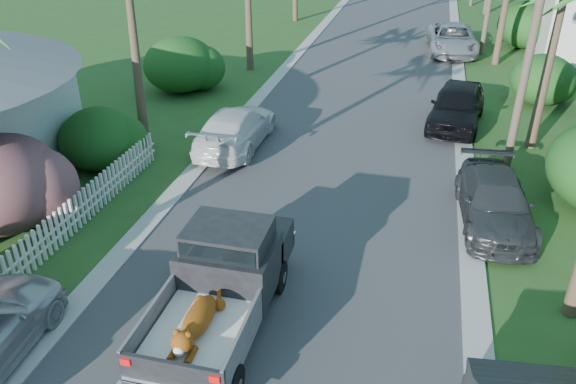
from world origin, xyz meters
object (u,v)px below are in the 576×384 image
(parked_car_rm, at_px, (495,202))
(parked_car_lf, at_px, (236,128))
(pickup_truck, at_px, (226,276))
(parked_car_rf, at_px, (457,106))
(parked_car_rd, at_px, (452,39))
(utility_pole_b, at_px, (535,26))

(parked_car_rm, bearing_deg, parked_car_lf, 154.68)
(parked_car_rm, xyz_separation_m, parked_car_lf, (-8.48, 3.25, 0.06))
(pickup_truck, relative_size, parked_car_rf, 1.10)
(parked_car_rm, height_order, parked_car_rd, parked_car_rd)
(parked_car_rm, bearing_deg, utility_pole_b, 74.53)
(parked_car_rm, distance_m, parked_car_rf, 7.27)
(parked_car_rm, bearing_deg, parked_car_rf, 92.60)
(utility_pole_b, bearing_deg, parked_car_rd, 96.43)
(parked_car_rm, relative_size, parked_car_rf, 0.95)
(parked_car_lf, distance_m, utility_pole_b, 10.00)
(pickup_truck, xyz_separation_m, parked_car_lf, (-2.66, 8.58, -0.31))
(parked_car_rf, distance_m, parked_car_rd, 11.26)
(parked_car_rm, distance_m, parked_car_rd, 18.49)
(parked_car_rf, bearing_deg, parked_car_rd, 97.99)
(parked_car_rf, bearing_deg, parked_car_rm, -75.42)
(parked_car_rd, height_order, utility_pole_b, utility_pole_b)
(parked_car_rf, xyz_separation_m, parked_car_lf, (-7.60, -3.96, -0.09))
(parked_car_rd, bearing_deg, parked_car_lf, -121.01)
(parked_car_rm, relative_size, parked_car_rd, 0.81)
(pickup_truck, distance_m, parked_car_lf, 8.99)
(pickup_truck, bearing_deg, parked_car_lf, 107.25)
(pickup_truck, distance_m, parked_car_rm, 7.90)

